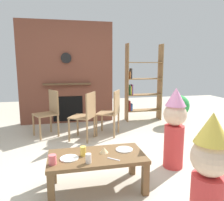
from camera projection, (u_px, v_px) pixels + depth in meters
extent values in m
plane|color=#BCB29E|center=(108.00, 168.00, 3.01)|extent=(12.00, 12.00, 0.00)
cube|color=brown|center=(67.00, 73.00, 5.22)|extent=(2.20, 0.18, 2.40)
cube|color=black|center=(68.00, 109.00, 5.26)|extent=(0.70, 0.02, 0.60)
cube|color=brown|center=(67.00, 84.00, 5.13)|extent=(1.10, 0.10, 0.04)
cylinder|color=black|center=(66.00, 58.00, 5.05)|extent=(0.24, 0.04, 0.24)
cube|color=olive|center=(127.00, 83.00, 5.37)|extent=(0.02, 0.28, 1.90)
cube|color=olive|center=(160.00, 82.00, 5.56)|extent=(0.02, 0.28, 1.90)
cube|color=olive|center=(143.00, 110.00, 5.58)|extent=(0.86, 0.28, 0.02)
cube|color=olive|center=(143.00, 95.00, 5.52)|extent=(0.86, 0.28, 0.02)
cube|color=olive|center=(144.00, 79.00, 5.45)|extent=(0.86, 0.28, 0.02)
cube|color=olive|center=(144.00, 63.00, 5.38)|extent=(0.86, 0.28, 0.02)
cube|color=#B23333|center=(129.00, 106.00, 5.48)|extent=(0.03, 0.20, 0.25)
cube|color=#3359A5|center=(131.00, 107.00, 5.50)|extent=(0.04, 0.20, 0.18)
cube|color=#3F8C4C|center=(129.00, 90.00, 5.41)|extent=(0.02, 0.20, 0.25)
cube|color=gold|center=(130.00, 90.00, 5.42)|extent=(0.03, 0.20, 0.21)
cube|color=#8C4C99|center=(132.00, 90.00, 5.43)|extent=(0.02, 0.20, 0.25)
cube|color=#D87F3F|center=(129.00, 75.00, 5.35)|extent=(0.02, 0.20, 0.17)
cube|color=#4C4C51|center=(131.00, 73.00, 5.36)|extent=(0.02, 0.20, 0.25)
cube|color=brown|center=(97.00, 157.00, 2.46)|extent=(1.08, 0.56, 0.04)
cube|color=brown|center=(51.00, 190.00, 2.16)|extent=(0.07, 0.07, 0.36)
cube|color=brown|center=(145.00, 179.00, 2.37)|extent=(0.07, 0.07, 0.36)
cube|color=brown|center=(53.00, 168.00, 2.61)|extent=(0.07, 0.07, 0.36)
cube|color=brown|center=(132.00, 160.00, 2.82)|extent=(0.07, 0.07, 0.36)
cylinder|color=#E5666B|center=(52.00, 160.00, 2.21)|extent=(0.08, 0.08, 0.10)
cylinder|color=#F2CC4C|center=(83.00, 151.00, 2.42)|extent=(0.07, 0.07, 0.11)
cylinder|color=silver|center=(88.00, 158.00, 2.25)|extent=(0.06, 0.06, 0.10)
cylinder|color=white|center=(124.00, 149.00, 2.59)|extent=(0.20, 0.20, 0.01)
cylinder|color=white|center=(69.00, 158.00, 2.35)|extent=(0.20, 0.20, 0.01)
cone|color=#EAC68C|center=(104.00, 150.00, 2.51)|extent=(0.10, 0.10, 0.07)
cube|color=silver|center=(114.00, 159.00, 2.34)|extent=(0.12, 0.11, 0.01)
sphere|color=beige|center=(210.00, 157.00, 1.65)|extent=(0.29, 0.29, 0.29)
cone|color=#F2D14C|center=(213.00, 128.00, 1.61)|extent=(0.27, 0.27, 0.24)
cylinder|color=#D13838|center=(174.00, 146.00, 3.00)|extent=(0.27, 0.27, 0.59)
sphere|color=beige|center=(175.00, 114.00, 2.93)|extent=(0.31, 0.31, 0.31)
cone|color=pink|center=(176.00, 97.00, 2.89)|extent=(0.28, 0.28, 0.24)
cube|color=#9E7A51|center=(45.00, 114.00, 4.27)|extent=(0.54, 0.54, 0.02)
cube|color=#9E7A51|center=(54.00, 102.00, 4.35)|extent=(0.20, 0.37, 0.45)
cylinder|color=#9E7A51|center=(34.00, 125.00, 4.34)|extent=(0.04, 0.04, 0.43)
cylinder|color=#9E7A51|center=(40.00, 129.00, 4.06)|extent=(0.04, 0.04, 0.43)
cylinder|color=#9E7A51|center=(51.00, 122.00, 4.56)|extent=(0.04, 0.04, 0.43)
cylinder|color=#9E7A51|center=(58.00, 126.00, 4.28)|extent=(0.04, 0.04, 0.43)
cube|color=#9E7A51|center=(82.00, 117.00, 4.08)|extent=(0.54, 0.54, 0.02)
cube|color=#9E7A51|center=(91.00, 105.00, 3.99)|extent=(0.22, 0.36, 0.45)
cylinder|color=#9E7A51|center=(78.00, 125.00, 4.34)|extent=(0.04, 0.04, 0.43)
cylinder|color=#9E7A51|center=(69.00, 130.00, 4.00)|extent=(0.04, 0.04, 0.43)
cylinder|color=#9E7A51|center=(95.00, 127.00, 4.24)|extent=(0.04, 0.04, 0.43)
cylinder|color=#9E7A51|center=(87.00, 132.00, 3.90)|extent=(0.04, 0.04, 0.43)
cube|color=#9E7A51|center=(108.00, 113.00, 4.38)|extent=(0.54, 0.54, 0.02)
cube|color=#9E7A51|center=(117.00, 102.00, 4.29)|extent=(0.21, 0.37, 0.45)
cylinder|color=#9E7A51|center=(102.00, 121.00, 4.63)|extent=(0.04, 0.04, 0.43)
cylinder|color=#9E7A51|center=(96.00, 126.00, 4.29)|extent=(0.04, 0.04, 0.43)
cylinder|color=#9E7A51|center=(118.00, 122.00, 4.54)|extent=(0.04, 0.04, 0.43)
cylinder|color=#9E7A51|center=(114.00, 127.00, 4.20)|extent=(0.04, 0.04, 0.43)
cylinder|color=#9E5B42|center=(178.00, 119.00, 5.19)|extent=(0.20, 0.20, 0.23)
sphere|color=green|center=(178.00, 106.00, 5.13)|extent=(0.50, 0.50, 0.50)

